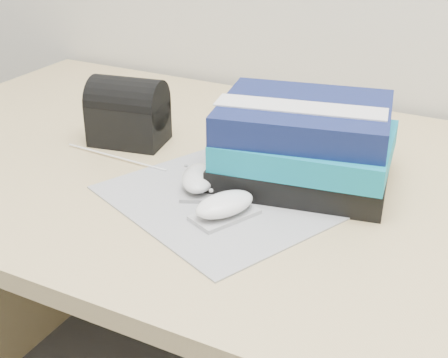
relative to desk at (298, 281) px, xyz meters
The scene contains 7 objects.
desk is the anchor object (origin of this frame).
mousepad 0.31m from the desk, 112.80° to the right, with size 0.33×0.25×0.00m, color gray.
mouse_rear 0.32m from the desk, 125.79° to the right, with size 0.09×0.11×0.04m.
mouse_front 0.34m from the desk, 100.47° to the right, with size 0.09×0.11×0.04m.
usb_cable 0.40m from the desk, 158.02° to the right, with size 0.00×0.00×0.21m, color white.
book_stack 0.30m from the desk, 73.74° to the right, with size 0.30×0.26×0.13m.
pouch 0.44m from the desk, behind, with size 0.15×0.11×0.12m.
Camera 1 is at (0.32, 0.73, 1.18)m, focal length 50.00 mm.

